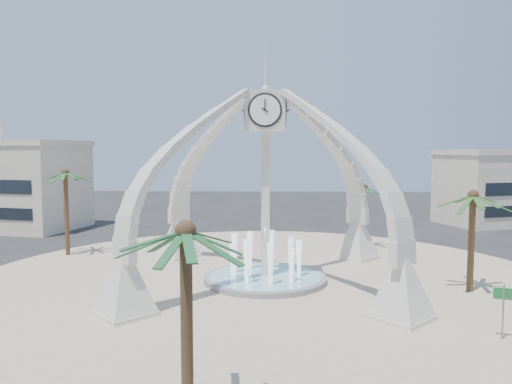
{
  "coord_description": "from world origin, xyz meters",
  "views": [
    {
      "loc": [
        0.8,
        -31.97,
        8.67
      ],
      "look_at": [
        -0.69,
        2.0,
        5.74
      ],
      "focal_mm": 35.0,
      "sensor_mm": 36.0,
      "label": 1
    }
  ],
  "objects_px": {
    "clock_tower": "(265,183)",
    "palm_north": "(365,188)",
    "palm_west": "(65,174)",
    "street_sign": "(504,301)",
    "fountain": "(265,278)",
    "palm_east": "(473,197)",
    "palm_south": "(186,234)"
  },
  "relations": [
    {
      "from": "clock_tower",
      "to": "palm_north",
      "type": "height_order",
      "value": "clock_tower"
    },
    {
      "from": "palm_west",
      "to": "street_sign",
      "type": "distance_m",
      "value": 32.59
    },
    {
      "from": "fountain",
      "to": "palm_north",
      "type": "bearing_deg",
      "value": 54.59
    },
    {
      "from": "palm_east",
      "to": "palm_north",
      "type": "height_order",
      "value": "palm_east"
    },
    {
      "from": "palm_south",
      "to": "street_sign",
      "type": "relative_size",
      "value": 2.7
    },
    {
      "from": "clock_tower",
      "to": "street_sign",
      "type": "xyz_separation_m",
      "value": [
        11.02,
        -9.49,
        -4.64
      ]
    },
    {
      "from": "palm_east",
      "to": "street_sign",
      "type": "distance_m",
      "value": 8.83
    },
    {
      "from": "clock_tower",
      "to": "palm_east",
      "type": "distance_m",
      "value": 12.62
    },
    {
      "from": "palm_north",
      "to": "fountain",
      "type": "bearing_deg",
      "value": -125.41
    },
    {
      "from": "palm_east",
      "to": "palm_south",
      "type": "distance_m",
      "value": 21.13
    },
    {
      "from": "palm_east",
      "to": "palm_west",
      "type": "xyz_separation_m",
      "value": [
        -28.84,
        9.25,
        0.83
      ]
    },
    {
      "from": "fountain",
      "to": "street_sign",
      "type": "distance_m",
      "value": 14.63
    },
    {
      "from": "clock_tower",
      "to": "street_sign",
      "type": "distance_m",
      "value": 15.27
    },
    {
      "from": "clock_tower",
      "to": "street_sign",
      "type": "bearing_deg",
      "value": -40.74
    },
    {
      "from": "fountain",
      "to": "palm_east",
      "type": "bearing_deg",
      "value": -7.98
    },
    {
      "from": "palm_east",
      "to": "palm_west",
      "type": "distance_m",
      "value": 30.3
    },
    {
      "from": "fountain",
      "to": "palm_south",
      "type": "relative_size",
      "value": 1.15
    },
    {
      "from": "clock_tower",
      "to": "palm_west",
      "type": "bearing_deg",
      "value": 155.36
    },
    {
      "from": "palm_east",
      "to": "street_sign",
      "type": "height_order",
      "value": "palm_east"
    },
    {
      "from": "palm_south",
      "to": "palm_north",
      "type": "bearing_deg",
      "value": 70.28
    },
    {
      "from": "clock_tower",
      "to": "palm_south",
      "type": "height_order",
      "value": "clock_tower"
    },
    {
      "from": "palm_south",
      "to": "palm_west",
      "type": "bearing_deg",
      "value": 120.25
    },
    {
      "from": "palm_east",
      "to": "palm_south",
      "type": "bearing_deg",
      "value": -133.24
    },
    {
      "from": "clock_tower",
      "to": "palm_south",
      "type": "xyz_separation_m",
      "value": [
        -1.99,
        -17.14,
        -0.39
      ]
    },
    {
      "from": "street_sign",
      "to": "clock_tower",
      "type": "bearing_deg",
      "value": 157.03
    },
    {
      "from": "palm_east",
      "to": "palm_south",
      "type": "xyz_separation_m",
      "value": [
        -14.47,
        -15.39,
        0.27
      ]
    },
    {
      "from": "street_sign",
      "to": "palm_east",
      "type": "bearing_deg",
      "value": 97.08
    },
    {
      "from": "clock_tower",
      "to": "palm_east",
      "type": "xyz_separation_m",
      "value": [
        12.48,
        -1.75,
        -0.66
      ]
    },
    {
      "from": "street_sign",
      "to": "fountain",
      "type": "bearing_deg",
      "value": 157.03
    },
    {
      "from": "palm_west",
      "to": "palm_north",
      "type": "bearing_deg",
      "value": 9.83
    },
    {
      "from": "fountain",
      "to": "street_sign",
      "type": "height_order",
      "value": "fountain"
    },
    {
      "from": "clock_tower",
      "to": "palm_west",
      "type": "xyz_separation_m",
      "value": [
        -16.36,
        7.5,
        0.17
      ]
    }
  ]
}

